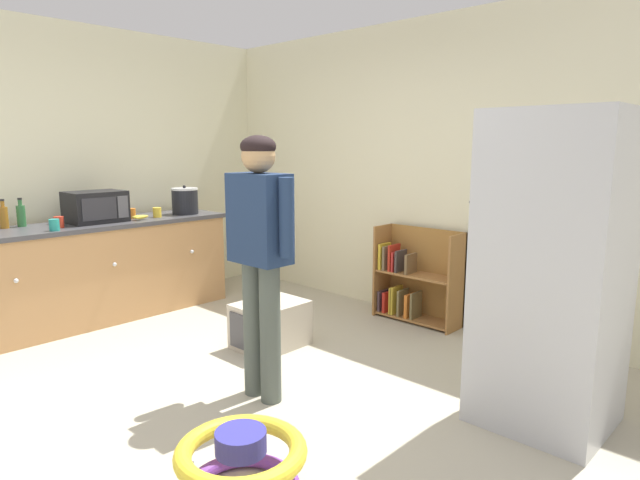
{
  "coord_description": "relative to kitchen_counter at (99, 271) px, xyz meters",
  "views": [
    {
      "loc": [
        2.59,
        -1.94,
        1.59
      ],
      "look_at": [
        0.1,
        0.7,
        0.95
      ],
      "focal_mm": 30.34,
      "sensor_mm": 36.0,
      "label": 1
    }
  ],
  "objects": [
    {
      "name": "back_wall",
      "position": [
        2.2,
        2.14,
        0.9
      ],
      "size": [
        5.2,
        0.06,
        2.7
      ],
      "primitive_type": "cube",
      "color": "beige",
      "rests_on": "ground"
    },
    {
      "name": "amber_bottle",
      "position": [
        -0.21,
        -0.68,
        0.55
      ],
      "size": [
        0.07,
        0.07,
        0.25
      ],
      "color": "#9E661E",
      "rests_on": "kitchen_counter"
    },
    {
      "name": "yellow_cup",
      "position": [
        0.09,
        0.57,
        0.5
      ],
      "size": [
        0.08,
        0.08,
        0.09
      ],
      "primitive_type": "cylinder",
      "color": "yellow",
      "rests_on": "kitchen_counter"
    },
    {
      "name": "baby_walker",
      "position": [
        2.99,
        -0.74,
        -0.29
      ],
      "size": [
        0.6,
        0.6,
        0.32
      ],
      "color": "purple",
      "rests_on": "ground"
    },
    {
      "name": "bookshelf",
      "position": [
        2.13,
        1.96,
        -0.09
      ],
      "size": [
        0.8,
        0.28,
        0.85
      ],
      "color": "#A06C39",
      "rests_on": "ground"
    },
    {
      "name": "ground_plane",
      "position": [
        2.2,
        -0.19,
        -0.45
      ],
      "size": [
        12.0,
        12.0,
        0.0
      ],
      "primitive_type": "plane",
      "color": "#B5AD95",
      "rests_on": "ground"
    },
    {
      "name": "left_side_wall",
      "position": [
        -0.43,
        0.62,
        0.9
      ],
      "size": [
        0.06,
        2.99,
        2.7
      ],
      "primitive_type": "cube",
      "color": "beige",
      "rests_on": "ground"
    },
    {
      "name": "refrigerator",
      "position": [
        3.72,
        0.91,
        0.44
      ],
      "size": [
        0.73,
        0.68,
        1.78
      ],
      "color": "#B7BABF",
      "rests_on": "ground"
    },
    {
      "name": "red_cup",
      "position": [
        0.09,
        -0.35,
        0.5
      ],
      "size": [
        0.08,
        0.08,
        0.09
      ],
      "primitive_type": "cylinder",
      "color": "red",
      "rests_on": "kitchen_counter"
    },
    {
      "name": "teal_cup",
      "position": [
        0.23,
        -0.44,
        0.5
      ],
      "size": [
        0.08,
        0.08,
        0.09
      ],
      "primitive_type": "cylinder",
      "color": "teal",
      "rests_on": "kitchen_counter"
    },
    {
      "name": "pet_carrier",
      "position": [
        1.67,
        0.6,
        -0.27
      ],
      "size": [
        0.42,
        0.55,
        0.36
      ],
      "color": "#C0B4A1",
      "rests_on": "ground"
    },
    {
      "name": "microwave",
      "position": [
        -0.01,
        0.01,
        0.59
      ],
      "size": [
        0.37,
        0.48,
        0.28
      ],
      "color": "black",
      "rests_on": "kitchen_counter"
    },
    {
      "name": "green_glass_bottle",
      "position": [
        -0.21,
        -0.54,
        0.55
      ],
      "size": [
        0.07,
        0.07,
        0.25
      ],
      "color": "#33753D",
      "rests_on": "kitchen_counter"
    },
    {
      "name": "banana_bunch",
      "position": [
        0.15,
        0.36,
        0.48
      ],
      "size": [
        0.12,
        0.16,
        0.04
      ],
      "color": "yellow",
      "rests_on": "kitchen_counter"
    },
    {
      "name": "kitchen_counter",
      "position": [
        0.0,
        0.0,
        0.0
      ],
      "size": [
        0.65,
        2.41,
        0.9
      ],
      "color": "tan",
      "rests_on": "ground"
    },
    {
      "name": "standing_person",
      "position": [
        2.3,
        -0.02,
        0.54
      ],
      "size": [
        0.57,
        0.22,
        1.65
      ],
      "color": "#4D564E",
      "rests_on": "ground"
    },
    {
      "name": "orange_cup",
      "position": [
        -0.02,
        0.36,
        0.5
      ],
      "size": [
        0.08,
        0.08,
        0.09
      ],
      "primitive_type": "cylinder",
      "color": "orange",
      "rests_on": "kitchen_counter"
    },
    {
      "name": "crock_pot",
      "position": [
        0.06,
        0.9,
        0.58
      ],
      "size": [
        0.26,
        0.26,
        0.29
      ],
      "color": "black",
      "rests_on": "kitchen_counter"
    }
  ]
}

